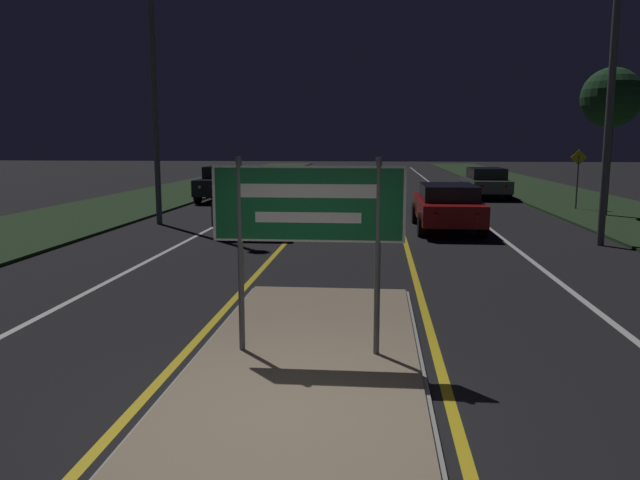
% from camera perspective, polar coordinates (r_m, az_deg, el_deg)
% --- Properties ---
extents(ground_plane, '(160.00, 160.00, 0.00)m').
position_cam_1_polar(ground_plane, '(5.95, -3.05, -16.80)').
color(ground_plane, black).
extents(median_island, '(2.71, 6.74, 0.10)m').
position_cam_1_polar(median_island, '(7.61, -1.04, -10.57)').
color(median_island, '#999993').
rests_on(median_island, ground_plane).
extents(verge_left, '(5.00, 100.00, 0.08)m').
position_cam_1_polar(verge_left, '(27.43, -16.87, 3.24)').
color(verge_left, '#23381E').
rests_on(verge_left, ground_plane).
extents(verge_right, '(5.00, 100.00, 0.08)m').
position_cam_1_polar(verge_right, '(26.88, 24.13, 2.73)').
color(verge_right, '#23381E').
rests_on(verge_right, ground_plane).
extents(centre_line_yellow_left, '(0.12, 70.00, 0.01)m').
position_cam_1_polar(centre_line_yellow_left, '(30.50, 0.81, 4.09)').
color(centre_line_yellow_left, gold).
rests_on(centre_line_yellow_left, ground_plane).
extents(centre_line_yellow_right, '(0.12, 70.00, 0.01)m').
position_cam_1_polar(centre_line_yellow_right, '(30.42, 6.64, 4.01)').
color(centre_line_yellow_right, gold).
rests_on(centre_line_yellow_right, ground_plane).
extents(lane_line_white_left, '(0.12, 70.00, 0.01)m').
position_cam_1_polar(lane_line_white_left, '(30.81, -4.13, 4.11)').
color(lane_line_white_left, silver).
rests_on(lane_line_white_left, ground_plane).
extents(lane_line_white_right, '(0.12, 70.00, 0.01)m').
position_cam_1_polar(lane_line_white_right, '(30.60, 11.63, 3.92)').
color(lane_line_white_right, silver).
rests_on(lane_line_white_right, ground_plane).
extents(edge_line_white_left, '(0.10, 70.00, 0.01)m').
position_cam_1_polar(edge_line_white_left, '(31.44, -9.55, 4.11)').
color(edge_line_white_left, silver).
rests_on(edge_line_white_left, ground_plane).
extents(edge_line_white_right, '(0.10, 70.00, 0.01)m').
position_cam_1_polar(edge_line_white_right, '(31.08, 17.14, 3.78)').
color(edge_line_white_right, silver).
rests_on(edge_line_white_right, ground_plane).
extents(highway_sign, '(2.24, 0.07, 2.31)m').
position_cam_1_polar(highway_sign, '(7.21, -1.09, 2.43)').
color(highway_sign, '#56565B').
rests_on(highway_sign, median_island).
extents(streetlight_left_near, '(0.52, 0.52, 10.62)m').
position_cam_1_polar(streetlight_left_near, '(20.76, -15.21, 19.97)').
color(streetlight_left_near, '#56565B').
rests_on(streetlight_left_near, ground_plane).
extents(car_receding_0, '(1.86, 4.72, 1.36)m').
position_cam_1_polar(car_receding_0, '(18.81, 11.53, 3.13)').
color(car_receding_0, maroon).
rests_on(car_receding_0, ground_plane).
extents(car_receding_1, '(1.84, 4.84, 1.40)m').
position_cam_1_polar(car_receding_1, '(30.37, 14.87, 5.17)').
color(car_receding_1, '#4C514C').
rests_on(car_receding_1, ground_plane).
extents(car_approaching_0, '(1.96, 4.80, 1.44)m').
position_cam_1_polar(car_approaching_0, '(18.92, -5.33, 3.44)').
color(car_approaching_0, navy).
rests_on(car_approaching_0, ground_plane).
extents(car_approaching_1, '(1.98, 4.21, 1.52)m').
position_cam_1_polar(car_approaching_1, '(28.13, -8.64, 5.20)').
color(car_approaching_1, black).
rests_on(car_approaching_1, ground_plane).
extents(warning_sign, '(0.60, 0.06, 2.23)m').
position_cam_1_polar(warning_sign, '(25.55, 22.51, 5.68)').
color(warning_sign, '#56565B').
rests_on(warning_sign, verge_right).
extents(roadside_palm_right, '(2.01, 2.01, 5.00)m').
position_cam_1_polar(roadside_palm_right, '(23.78, 25.10, 11.58)').
color(roadside_palm_right, '#4C3823').
rests_on(roadside_palm_right, verge_right).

